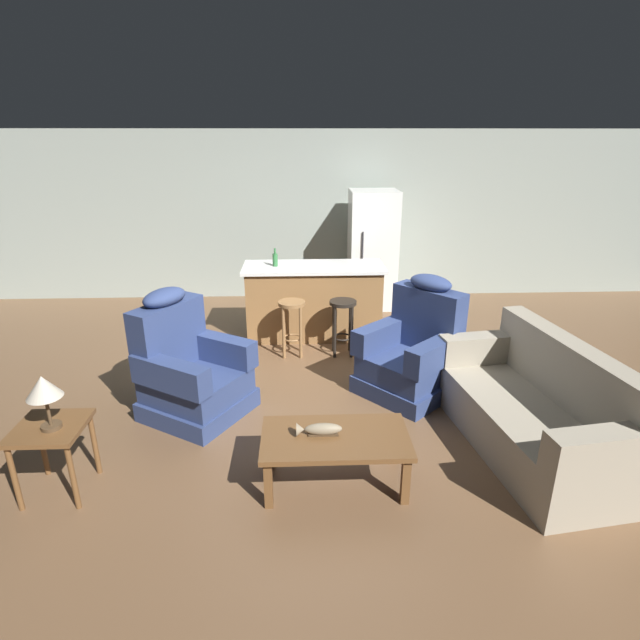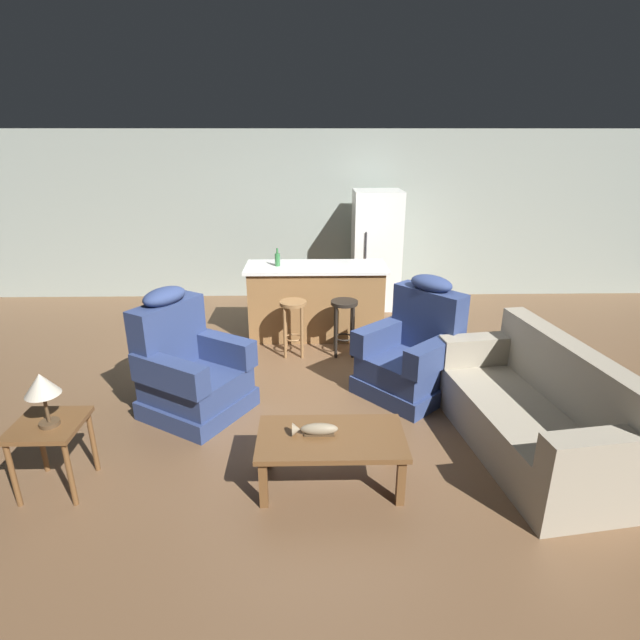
% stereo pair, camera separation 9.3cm
% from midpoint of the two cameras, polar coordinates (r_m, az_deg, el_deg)
% --- Properties ---
extents(ground_plane, '(12.00, 12.00, 0.00)m').
position_cam_midpoint_polar(ground_plane, '(5.45, 0.25, -7.04)').
color(ground_plane, brown).
extents(back_wall, '(12.00, 0.05, 2.60)m').
position_cam_midpoint_polar(back_wall, '(8.05, -0.31, 11.76)').
color(back_wall, '#939E93').
rests_on(back_wall, ground_plane).
extents(coffee_table, '(1.10, 0.60, 0.42)m').
position_cam_midpoint_polar(coffee_table, '(3.82, 1.99, -13.81)').
color(coffee_table, brown).
rests_on(coffee_table, ground_plane).
extents(fish_figurine, '(0.34, 0.10, 0.10)m').
position_cam_midpoint_polar(fish_figurine, '(3.79, 0.11, -12.40)').
color(fish_figurine, '#4C3823').
rests_on(fish_figurine, coffee_table).
extents(couch, '(1.10, 2.00, 0.94)m').
position_cam_midpoint_polar(couch, '(4.59, 23.87, -9.80)').
color(couch, '#9E937F').
rests_on(couch, ground_plane).
extents(recliner_near_lamp, '(1.16, 1.16, 1.20)m').
position_cam_midpoint_polar(recliner_near_lamp, '(4.89, -14.22, -5.56)').
color(recliner_near_lamp, navy).
rests_on(recliner_near_lamp, ground_plane).
extents(recliner_near_island, '(1.19, 1.19, 1.20)m').
position_cam_midpoint_polar(recliner_near_island, '(5.19, 11.13, -3.75)').
color(recliner_near_island, navy).
rests_on(recliner_near_island, ground_plane).
extents(end_table, '(0.48, 0.48, 0.56)m').
position_cam_midpoint_polar(end_table, '(4.20, -27.91, -11.49)').
color(end_table, brown).
rests_on(end_table, ground_plane).
extents(table_lamp, '(0.24, 0.24, 0.41)m').
position_cam_midpoint_polar(table_lamp, '(3.98, -28.63, -6.72)').
color(table_lamp, '#4C3823').
rests_on(table_lamp, end_table).
extents(kitchen_island, '(1.80, 0.70, 0.95)m').
position_cam_midpoint_polar(kitchen_island, '(6.51, -0.05, 2.21)').
color(kitchen_island, olive).
rests_on(kitchen_island, ground_plane).
extents(bar_stool_left, '(0.32, 0.32, 0.68)m').
position_cam_midpoint_polar(bar_stool_left, '(5.92, -2.61, 0.23)').
color(bar_stool_left, olive).
rests_on(bar_stool_left, ground_plane).
extents(bar_stool_right, '(0.32, 0.32, 0.68)m').
position_cam_midpoint_polar(bar_stool_right, '(5.94, 3.22, 0.27)').
color(bar_stool_right, black).
rests_on(bar_stool_right, ground_plane).
extents(refrigerator, '(0.70, 0.69, 1.76)m').
position_cam_midpoint_polar(refrigerator, '(7.64, 6.75, 7.93)').
color(refrigerator, white).
rests_on(refrigerator, ground_plane).
extents(bottle_tall_green, '(0.07, 0.07, 0.23)m').
position_cam_midpoint_polar(bottle_tall_green, '(6.36, -4.47, 6.94)').
color(bottle_tall_green, '#2D6B38').
rests_on(bottle_tall_green, kitchen_island).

